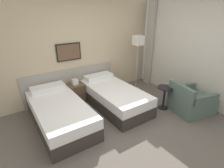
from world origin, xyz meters
TOP-DOWN VIEW (x-y plane):
  - ground_plane at (0.00, 0.00)m, footprint 16.00×16.00m
  - wall_headboard at (-0.02, 2.08)m, footprint 10.00×0.10m
  - wall_window at (2.21, -0.12)m, footprint 0.21×4.55m
  - bed_near_door at (-1.12, 1.03)m, footprint 0.97×1.99m
  - bed_near_window at (0.27, 1.03)m, footprint 0.97×1.99m
  - nightstand at (-0.43, 1.78)m, footprint 0.39×0.38m
  - floor_lamp at (1.42, 1.48)m, footprint 0.25×0.25m
  - side_table at (1.22, 0.22)m, footprint 0.38×0.38m
  - armchair at (1.63, -0.24)m, footprint 1.00×0.94m

SIDE VIEW (x-z plane):
  - ground_plane at x=0.00m, z-range 0.00..0.00m
  - armchair at x=1.63m, z-range -0.12..0.62m
  - nightstand at x=-0.43m, z-range -0.06..0.57m
  - bed_near_door at x=-1.12m, z-range -0.06..0.57m
  - bed_near_window at x=0.27m, z-range -0.06..0.57m
  - side_table at x=1.22m, z-range 0.10..0.67m
  - wall_headboard at x=-0.02m, z-range -0.05..2.65m
  - wall_window at x=2.21m, z-range -0.01..2.69m
  - floor_lamp at x=1.42m, z-range 0.57..2.20m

